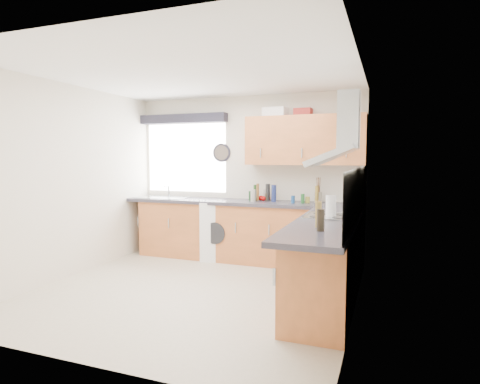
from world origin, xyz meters
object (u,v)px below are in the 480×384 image
at_px(oven, 329,260).
at_px(washing_machine, 223,230).
at_px(upper_cabinets, 305,140).
at_px(extractor_hood, 341,137).

height_order(oven, washing_machine, washing_machine).
height_order(upper_cabinets, washing_machine, upper_cabinets).
xyz_separation_m(extractor_hood, washing_machine, (-1.88, 1.22, -1.33)).
bearing_deg(oven, extractor_hood, -0.00).
bearing_deg(washing_machine, extractor_hood, -47.24).
bearing_deg(upper_cabinets, extractor_hood, -63.87).
bearing_deg(extractor_hood, washing_machine, 147.05).
bearing_deg(upper_cabinets, oven, -67.46).
relative_size(oven, washing_machine, 0.96).
height_order(oven, upper_cabinets, upper_cabinets).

